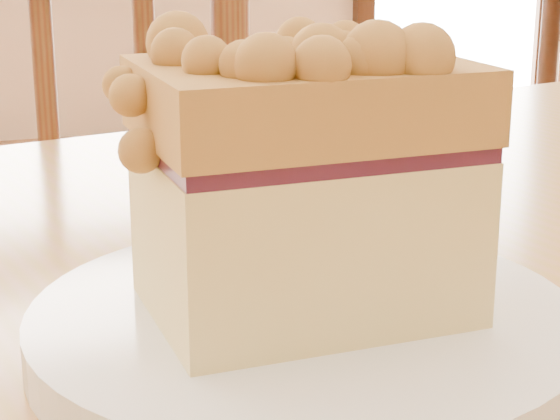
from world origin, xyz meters
name	(u,v)px	position (x,y,z in m)	size (l,w,h in m)	color
cafe_chair_main	(58,332)	(0.02, 0.73, 0.47)	(0.45, 0.45, 0.93)	brown
plate	(304,330)	(0.06, 0.04, 0.76)	(0.22, 0.22, 0.02)	white
cake_slice	(305,170)	(0.06, 0.04, 0.83)	(0.14, 0.10, 0.12)	#FFEA90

